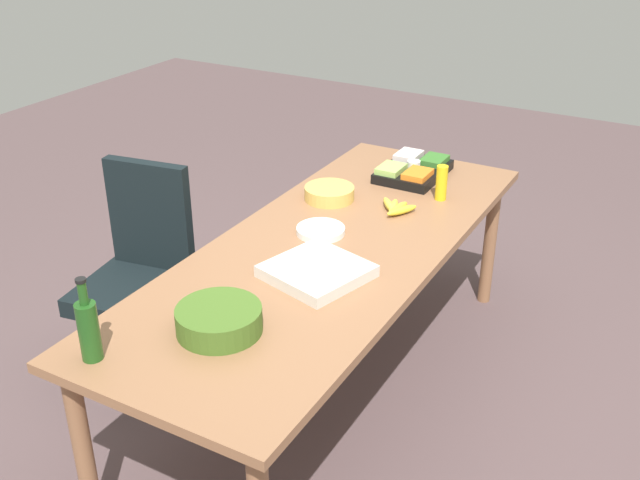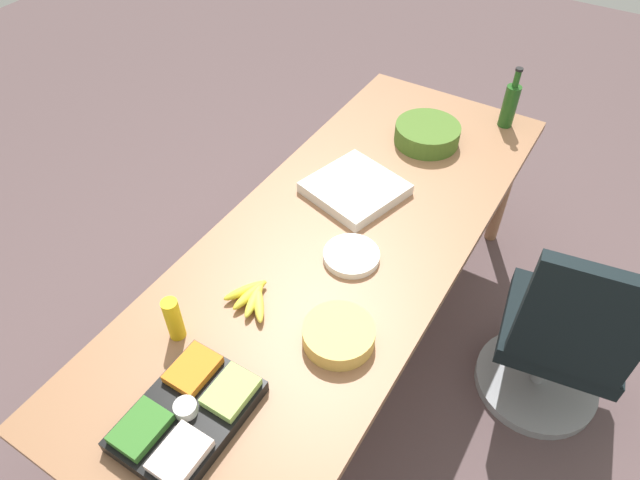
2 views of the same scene
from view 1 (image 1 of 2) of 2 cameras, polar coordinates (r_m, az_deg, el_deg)
name	(u,v)px [view 1 (image 1 of 2)]	position (r m, az deg, el deg)	size (l,w,h in m)	color
ground_plane	(329,389)	(3.74, 0.69, -11.19)	(10.00, 10.00, 0.00)	#574445
conference_table	(330,260)	(3.35, 0.76, -1.49)	(2.52, 0.95, 0.79)	#926342
office_chair	(140,295)	(3.80, -13.42, -4.06)	(0.56, 0.56, 1.03)	gray
mustard_bottle	(441,183)	(3.78, 9.15, 4.28)	(0.06, 0.06, 0.18)	yellow
salad_bowl	(219,320)	(2.73, -7.62, -5.99)	(0.31, 0.31, 0.09)	#446823
pizza_box	(317,271)	(3.06, -0.24, -2.36)	(0.36, 0.36, 0.05)	silver
chip_bowl	(329,193)	(3.75, 0.71, 3.56)	(0.25, 0.25, 0.07)	#DCB354
veggie_tray	(413,169)	(4.07, 7.00, 5.30)	(0.42, 0.30, 0.09)	black
paper_plate_stack	(321,230)	(3.41, 0.05, 0.72)	(0.22, 0.22, 0.03)	white
wine_bottle	(89,329)	(2.64, -17.06, -6.40)	(0.08, 0.08, 0.31)	#1F501A
banana_bunch	(395,208)	(3.63, 5.71, 2.44)	(0.19, 0.20, 0.04)	yellow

